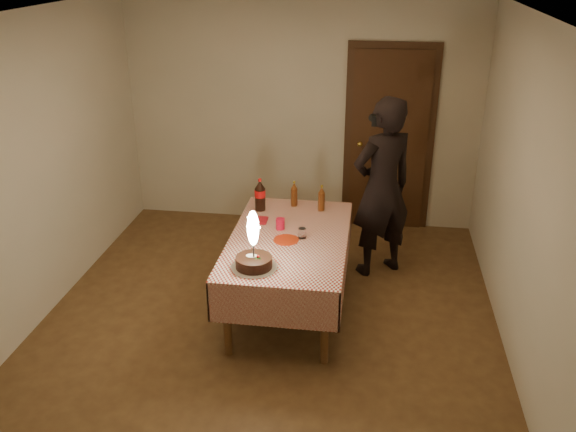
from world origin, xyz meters
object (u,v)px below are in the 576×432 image
Objects in this scene: cola_bottle at (260,195)px; amber_bottle_left at (294,194)px; dining_table at (289,247)px; birthday_cake at (254,255)px; amber_bottle_right at (321,199)px; red_cup at (280,224)px; clear_cup at (302,233)px; red_plate at (286,240)px; photographer at (382,188)px.

cola_bottle is 0.34m from amber_bottle_left.
birthday_cake is (-0.20, -0.58, 0.21)m from dining_table.
dining_table is 0.70m from amber_bottle_right.
cola_bottle is at bearing 122.75° from red_cup.
clear_cup is at bearing -35.04° from red_cup.
red_cup is 0.49m from cola_bottle.
amber_bottle_left is 1.00× the size of amber_bottle_right.
birthday_cake is 4.88× the size of red_cup.
cola_bottle reaches higher than amber_bottle_right.
amber_bottle_right is (0.11, 0.62, 0.07)m from clear_cup.
cola_bottle reaches higher than red_plate.
red_cup is 0.26m from clear_cup.
clear_cup is at bearing -76.69° from amber_bottle_left.
dining_table is at bearing -109.48° from amber_bottle_right.
birthday_cake is at bearing -81.90° from cola_bottle.
photographer reaches higher than clear_cup.
red_plate is (0.18, 0.52, -0.11)m from birthday_cake.
photographer reaches higher than red_plate.
clear_cup is 0.35× the size of amber_bottle_left.
photographer is at bearing 37.64° from red_cup.
amber_bottle_right is at bearing 7.28° from cola_bottle.
red_cup is (-0.09, 0.22, 0.05)m from red_plate.
amber_bottle_right is at bearing -159.34° from photographer.
amber_bottle_right is (0.22, 0.63, 0.22)m from dining_table.
cola_bottle reaches higher than amber_bottle_left.
red_plate is 2.20× the size of red_cup.
dining_table is at bearing 71.34° from birthday_cake.
clear_cup reaches higher than dining_table.
dining_table is 19.11× the size of clear_cup.
birthday_cake is at bearing -124.72° from photographer.
cola_bottle is (-0.16, 1.14, 0.04)m from birthday_cake.
dining_table is at bearing -176.09° from clear_cup.
red_plate is at bearing -87.40° from amber_bottle_left.
cola_bottle reaches higher than red_cup.
red_cup is at bearing -124.36° from amber_bottle_right.
cola_bottle is (-0.36, 0.56, 0.25)m from dining_table.
amber_bottle_left and amber_bottle_right have the same top height.
red_plate is 0.12× the size of photographer.
photographer reaches higher than cola_bottle.
birthday_cake reaches higher than red_plate.
amber_bottle_left reaches higher than clear_cup.
red_cup is (-0.10, 0.16, 0.15)m from dining_table.
cola_bottle is at bearing 98.10° from birthday_cake.
birthday_cake is at bearing -109.09° from amber_bottle_right.
dining_table is 6.75× the size of amber_bottle_left.
cola_bottle is 1.18m from photographer.
cola_bottle is (-0.47, 0.55, 0.11)m from clear_cup.
amber_bottle_left is at bearing 84.75° from red_cup.
cola_bottle is 0.18× the size of photographer.
red_cup is at bearing 144.96° from clear_cup.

